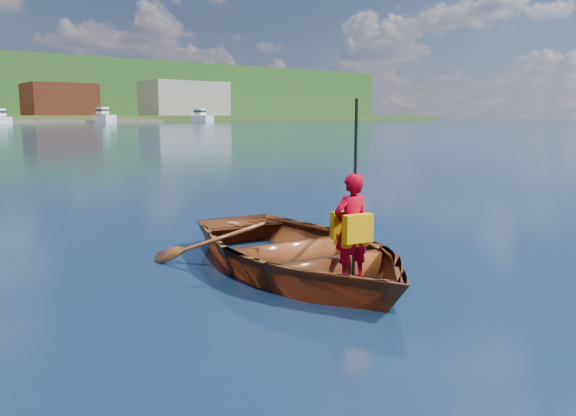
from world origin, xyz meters
TOP-DOWN VIEW (x-y plane):
  - ground at (0.00, 0.00)m, footprint 600.00×600.00m
  - rowboat at (-0.09, -0.03)m, footprint 3.41×4.36m
  - child_paddler at (-0.08, -0.94)m, footprint 0.46×0.38m

SIDE VIEW (x-z plane):
  - ground at x=0.00m, z-range 0.00..0.00m
  - rowboat at x=-0.09m, z-range -0.15..0.67m
  - child_paddler at x=-0.08m, z-range -0.29..1.67m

